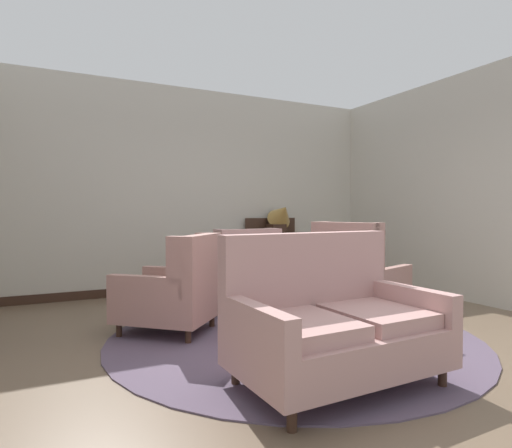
{
  "coord_description": "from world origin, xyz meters",
  "views": [
    {
      "loc": [
        -2.14,
        -3.21,
        1.21
      ],
      "look_at": [
        -0.07,
        0.96,
        1.07
      ],
      "focal_mm": 30.03,
      "sensor_mm": 36.0,
      "label": 1
    }
  ],
  "objects_px": {
    "armchair_back_corner": "(175,291)",
    "sideboard": "(276,256)",
    "settee": "(332,324)",
    "porcelain_vase": "(301,277)",
    "side_table": "(363,272)",
    "coffee_table": "(299,300)",
    "armchair_foreground_right": "(357,279)",
    "gramophone": "(281,215)",
    "armchair_near_window": "(239,276)"
  },
  "relations": [
    {
      "from": "armchair_near_window",
      "to": "armchair_foreground_right",
      "type": "height_order",
      "value": "armchair_foreground_right"
    },
    {
      "from": "settee",
      "to": "sideboard",
      "type": "height_order",
      "value": "sideboard"
    },
    {
      "from": "settee",
      "to": "gramophone",
      "type": "bearing_deg",
      "value": 63.5
    },
    {
      "from": "armchair_near_window",
      "to": "gramophone",
      "type": "relative_size",
      "value": 1.76
    },
    {
      "from": "armchair_back_corner",
      "to": "settee",
      "type": "bearing_deg",
      "value": 63.21
    },
    {
      "from": "armchair_near_window",
      "to": "sideboard",
      "type": "height_order",
      "value": "sideboard"
    },
    {
      "from": "armchair_back_corner",
      "to": "sideboard",
      "type": "height_order",
      "value": "sideboard"
    },
    {
      "from": "armchair_near_window",
      "to": "armchair_back_corner",
      "type": "bearing_deg",
      "value": 30.15
    },
    {
      "from": "armchair_foreground_right",
      "to": "gramophone",
      "type": "height_order",
      "value": "gramophone"
    },
    {
      "from": "coffee_table",
      "to": "settee",
      "type": "xyz_separation_m",
      "value": [
        -0.38,
        -1.04,
        0.06
      ]
    },
    {
      "from": "coffee_table",
      "to": "porcelain_vase",
      "type": "bearing_deg",
      "value": 19.53
    },
    {
      "from": "armchair_near_window",
      "to": "coffee_table",
      "type": "bearing_deg",
      "value": 90.21
    },
    {
      "from": "side_table",
      "to": "sideboard",
      "type": "bearing_deg",
      "value": 99.35
    },
    {
      "from": "gramophone",
      "to": "armchair_near_window",
      "type": "bearing_deg",
      "value": -136.97
    },
    {
      "from": "coffee_table",
      "to": "side_table",
      "type": "relative_size",
      "value": 1.14
    },
    {
      "from": "sideboard",
      "to": "porcelain_vase",
      "type": "bearing_deg",
      "value": -114.05
    },
    {
      "from": "armchair_back_corner",
      "to": "sideboard",
      "type": "xyz_separation_m",
      "value": [
        2.19,
        1.9,
        0.08
      ]
    },
    {
      "from": "porcelain_vase",
      "to": "side_table",
      "type": "distance_m",
      "value": 1.63
    },
    {
      "from": "coffee_table",
      "to": "porcelain_vase",
      "type": "height_order",
      "value": "porcelain_vase"
    },
    {
      "from": "settee",
      "to": "armchair_back_corner",
      "type": "relative_size",
      "value": 1.27
    },
    {
      "from": "armchair_foreground_right",
      "to": "sideboard",
      "type": "bearing_deg",
      "value": -22.57
    },
    {
      "from": "settee",
      "to": "side_table",
      "type": "relative_size",
      "value": 2.04
    },
    {
      "from": "porcelain_vase",
      "to": "armchair_back_corner",
      "type": "distance_m",
      "value": 1.25
    },
    {
      "from": "porcelain_vase",
      "to": "side_table",
      "type": "bearing_deg",
      "value": 28.25
    },
    {
      "from": "coffee_table",
      "to": "settee",
      "type": "relative_size",
      "value": 0.56
    },
    {
      "from": "settee",
      "to": "side_table",
      "type": "bearing_deg",
      "value": 42.7
    },
    {
      "from": "settee",
      "to": "armchair_back_corner",
      "type": "height_order",
      "value": "settee"
    },
    {
      "from": "armchair_back_corner",
      "to": "side_table",
      "type": "distance_m",
      "value": 2.49
    },
    {
      "from": "armchair_near_window",
      "to": "porcelain_vase",
      "type": "bearing_deg",
      "value": 91.21
    },
    {
      "from": "porcelain_vase",
      "to": "sideboard",
      "type": "distance_m",
      "value": 2.79
    },
    {
      "from": "porcelain_vase",
      "to": "armchair_foreground_right",
      "type": "distance_m",
      "value": 1.06
    },
    {
      "from": "porcelain_vase",
      "to": "sideboard",
      "type": "xyz_separation_m",
      "value": [
        1.14,
        2.55,
        -0.08
      ]
    },
    {
      "from": "porcelain_vase",
      "to": "settee",
      "type": "bearing_deg",
      "value": -111.1
    },
    {
      "from": "coffee_table",
      "to": "sideboard",
      "type": "xyz_separation_m",
      "value": [
        1.16,
        2.55,
        0.14
      ]
    },
    {
      "from": "settee",
      "to": "side_table",
      "type": "xyz_separation_m",
      "value": [
        1.83,
        1.82,
        0.02
      ]
    },
    {
      "from": "armchair_foreground_right",
      "to": "gramophone",
      "type": "xyz_separation_m",
      "value": [
        0.2,
        2.09,
        0.7
      ]
    },
    {
      "from": "armchair_near_window",
      "to": "side_table",
      "type": "relative_size",
      "value": 1.4
    },
    {
      "from": "sideboard",
      "to": "armchair_near_window",
      "type": "bearing_deg",
      "value": -133.57
    },
    {
      "from": "armchair_back_corner",
      "to": "sideboard",
      "type": "bearing_deg",
      "value": 173.2
    },
    {
      "from": "armchair_foreground_right",
      "to": "sideboard",
      "type": "xyz_separation_m",
      "value": [
        0.15,
        2.19,
        0.05
      ]
    },
    {
      "from": "side_table",
      "to": "gramophone",
      "type": "distance_m",
      "value": 1.84
    },
    {
      "from": "gramophone",
      "to": "side_table",
      "type": "bearing_deg",
      "value": -81.86
    },
    {
      "from": "coffee_table",
      "to": "armchair_foreground_right",
      "type": "xyz_separation_m",
      "value": [
        1.01,
        0.36,
        0.09
      ]
    },
    {
      "from": "armchair_foreground_right",
      "to": "coffee_table",
      "type": "bearing_deg",
      "value": 91.22
    },
    {
      "from": "porcelain_vase",
      "to": "settee",
      "type": "relative_size",
      "value": 0.23
    },
    {
      "from": "armchair_near_window",
      "to": "side_table",
      "type": "xyz_separation_m",
      "value": [
        1.51,
        -0.5,
        0.01
      ]
    },
    {
      "from": "settee",
      "to": "armchair_foreground_right",
      "type": "height_order",
      "value": "armchair_foreground_right"
    },
    {
      "from": "gramophone",
      "to": "sideboard",
      "type": "bearing_deg",
      "value": 118.75
    },
    {
      "from": "coffee_table",
      "to": "sideboard",
      "type": "distance_m",
      "value": 2.81
    },
    {
      "from": "armchair_foreground_right",
      "to": "side_table",
      "type": "distance_m",
      "value": 0.6
    }
  ]
}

